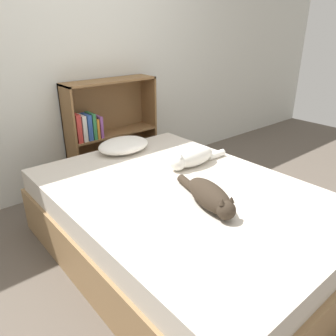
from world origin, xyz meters
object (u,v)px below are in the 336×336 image
(pillow, at_px, (124,145))
(cat_dark, at_px, (210,196))
(bed, at_px, (183,222))
(bookshelf, at_px, (107,131))
(cat_light, at_px, (192,157))

(pillow, xyz_separation_m, cat_dark, (-0.12, -1.12, 0.01))
(bed, bearing_deg, bookshelf, 80.38)
(cat_dark, distance_m, bookshelf, 1.68)
(bed, height_order, cat_dark, cat_dark)
(pillow, relative_size, cat_dark, 0.77)
(cat_light, relative_size, bookshelf, 0.53)
(bed, height_order, bookshelf, bookshelf)
(bed, xyz_separation_m, cat_dark, (-0.04, -0.27, 0.33))
(pillow, xyz_separation_m, cat_light, (0.23, -0.61, 0.02))
(cat_light, distance_m, cat_dark, 0.62)
(pillow, bearing_deg, bookshelf, 74.47)
(cat_dark, bearing_deg, pillow, -171.37)
(pillow, distance_m, cat_light, 0.65)
(bookshelf, bearing_deg, cat_light, -86.10)
(pillow, height_order, cat_light, cat_light)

